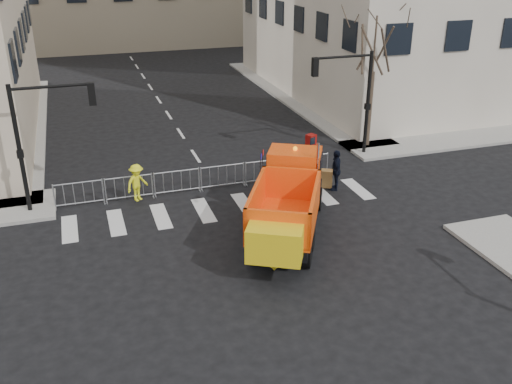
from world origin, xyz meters
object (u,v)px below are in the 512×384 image
object	(u,v)px
worker	(137,183)
newspaper_box	(311,145)
plow_truck	(288,200)
cop_a	(309,167)
cop_b	(280,178)
cop_c	(336,170)

from	to	relation	value
worker	newspaper_box	bearing A→B (deg)	-16.86
plow_truck	newspaper_box	distance (m)	8.72
cop_a	newspaper_box	bearing A→B (deg)	-146.40
cop_b	newspaper_box	distance (m)	5.20
cop_b	newspaper_box	size ratio (longest dim) A/B	1.57
cop_a	cop_b	bearing A→B (deg)	-11.28
plow_truck	cop_c	size ratio (longest dim) A/B	4.66
cop_c	newspaper_box	bearing A→B (deg)	-164.67
plow_truck	worker	xyz separation A→B (m)	(-5.05, 4.72, -0.54)
cop_b	worker	size ratio (longest dim) A/B	1.05
newspaper_box	plow_truck	bearing A→B (deg)	-142.70
cop_b	newspaper_box	bearing A→B (deg)	-139.89
cop_b	newspaper_box	world-z (taller)	cop_b
cop_b	plow_truck	bearing A→B (deg)	63.21
worker	cop_c	bearing A→B (deg)	-42.48
cop_a	newspaper_box	distance (m)	3.80
cop_b	worker	xyz separation A→B (m)	(-6.01, 1.19, 0.11)
cop_c	newspaper_box	size ratio (longest dim) A/B	1.71
cop_b	cop_c	xyz separation A→B (m)	(2.67, -0.07, 0.08)
worker	newspaper_box	distance (m)	9.68
newspaper_box	cop_b	bearing A→B (deg)	-152.21
cop_c	worker	bearing A→B (deg)	-75.32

